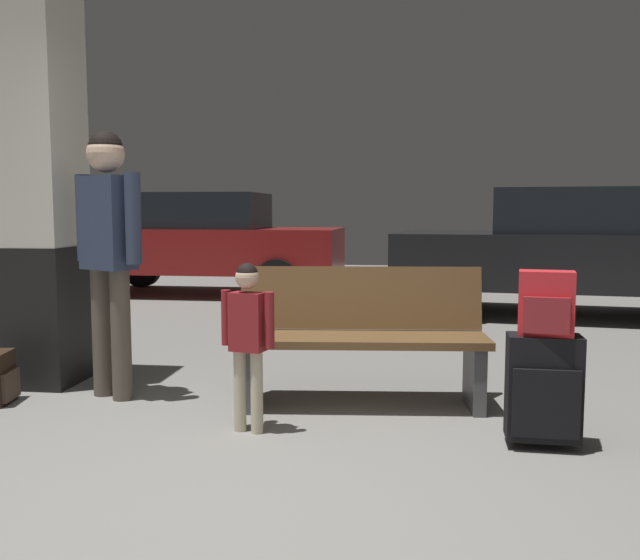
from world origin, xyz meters
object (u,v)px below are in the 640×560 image
at_px(backpack_bright, 546,304).
at_px(bench, 361,337).
at_px(structural_pillar, 35,186).
at_px(suitcase, 543,388).
at_px(parked_car_near, 574,249).
at_px(child, 248,329).
at_px(adult, 108,235).
at_px(parked_car_far, 200,240).

bearing_deg(backpack_bright, bench, 145.71).
bearing_deg(backpack_bright, structural_pillar, 163.86).
xyz_separation_m(suitcase, parked_car_near, (1.24, 4.74, 0.48)).
distance_m(bench, parked_car_near, 4.64).
bearing_deg(child, parked_car_near, 58.68).
height_order(suitcase, backpack_bright, backpack_bright).
relative_size(bench, adult, 0.92).
distance_m(bench, backpack_bright, 1.27).
relative_size(bench, child, 1.70).
bearing_deg(parked_car_far, suitcase, -58.83).
height_order(structural_pillar, adult, structural_pillar).
relative_size(suitcase, parked_car_near, 0.14).
height_order(backpack_bright, parked_car_far, parked_car_far).
distance_m(child, parked_car_far, 6.62).
xyz_separation_m(adult, parked_car_far, (-1.12, 5.65, -0.29)).
height_order(child, parked_car_far, parked_car_far).
bearing_deg(parked_car_near, parked_car_far, 162.85).
xyz_separation_m(backpack_bright, adult, (-2.69, 0.65, 0.33)).
distance_m(structural_pillar, bench, 2.57).
distance_m(suitcase, child, 1.64).
bearing_deg(parked_car_near, adult, -133.83).
bearing_deg(adult, parked_car_near, 46.17).
xyz_separation_m(backpack_bright, parked_car_near, (1.24, 4.74, 0.03)).
xyz_separation_m(bench, suitcase, (1.02, -0.69, -0.12)).
bearing_deg(parked_car_near, backpack_bright, -104.66).
xyz_separation_m(child, parked_car_near, (2.85, 4.68, 0.21)).
xyz_separation_m(structural_pillar, parked_car_near, (4.61, 3.76, -0.63)).
bearing_deg(bench, structural_pillar, 173.13).
height_order(suitcase, parked_car_far, parked_car_far).
relative_size(adult, parked_car_far, 0.43).
distance_m(backpack_bright, parked_car_near, 4.90).
xyz_separation_m(structural_pillar, adult, (0.69, -0.33, -0.33)).
distance_m(structural_pillar, parked_car_far, 5.37).
bearing_deg(child, adult, 151.09).
bearing_deg(bench, parked_car_far, 116.49).
xyz_separation_m(bench, parked_car_near, (2.25, 4.04, 0.36)).
xyz_separation_m(suitcase, backpack_bright, (-0.00, -0.00, 0.45)).
distance_m(suitcase, parked_car_far, 7.37).
bearing_deg(bench, suitcase, -34.25).
bearing_deg(parked_car_near, bench, -119.13).
bearing_deg(backpack_bright, parked_car_near, 75.34).
bearing_deg(parked_car_far, parked_car_near, -17.15).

